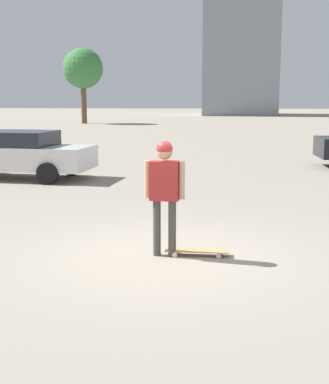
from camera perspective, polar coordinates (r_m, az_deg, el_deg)
name	(u,v)px	position (r m, az deg, el deg)	size (l,w,h in m)	color
ground_plane	(164,256)	(8.20, 0.00, -6.80)	(220.00, 220.00, 0.00)	gray
person	(164,184)	(7.95, 0.00, 0.91)	(0.61, 0.24, 1.75)	#4C4742
skateboard	(197,251)	(8.19, 3.48, -6.32)	(0.97, 0.28, 0.09)	tan
car_parked_near	(16,154)	(16.47, -15.60, 3.96)	(4.71, 2.32, 1.40)	silver
tree_distant	(83,69)	(50.57, -8.69, 12.85)	(3.67, 3.67, 6.83)	brown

